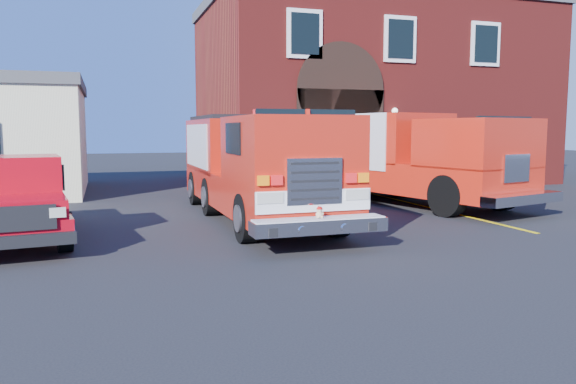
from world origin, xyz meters
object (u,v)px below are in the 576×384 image
object	(u,v)px
secondary_truck	(401,154)
fire_station	(366,93)
pickup_truck	(15,200)
fire_engine	(255,164)

from	to	relation	value
secondary_truck	fire_station	bearing A→B (deg)	72.09
pickup_truck	secondary_truck	xyz separation A→B (m)	(11.52, 3.10, 0.74)
secondary_truck	pickup_truck	bearing A→B (deg)	-164.94
fire_station	pickup_truck	bearing A→B (deg)	-141.36
fire_engine	pickup_truck	distance (m)	6.05
fire_station	fire_engine	world-z (taller)	fire_station
fire_engine	secondary_truck	bearing A→B (deg)	18.96
fire_station	pickup_truck	world-z (taller)	fire_station
fire_engine	pickup_truck	world-z (taller)	fire_engine
fire_station	fire_engine	size ratio (longest dim) A/B	1.61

